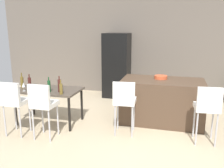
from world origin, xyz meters
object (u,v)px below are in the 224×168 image
kitchen_island (162,101)px  wine_bottle_end (22,82)px  refrigerator (117,65)px  bar_chair_left (124,99)px  wine_bottle_near (49,86)px  wine_bottle_left (59,85)px  fruit_bowl (161,77)px  wine_bottle_corner (61,89)px  dining_table (49,92)px  dining_chair_far (43,103)px  wine_bottle_right (30,82)px  dining_chair_near (14,100)px  bar_chair_middle (207,106)px  wine_glass_middle (23,85)px

kitchen_island → wine_bottle_end: bearing=-166.0°
kitchen_island → refrigerator: 2.23m
bar_chair_left → wine_bottle_near: (-1.54, -0.02, 0.16)m
wine_bottle_near → refrigerator: bearing=73.2°
kitchen_island → wine_bottle_left: size_ratio=5.31×
wine_bottle_end → fruit_bowl: size_ratio=1.18×
kitchen_island → wine_bottle_corner: wine_bottle_corner is taller
dining_table → dining_chair_far: size_ratio=1.27×
kitchen_island → wine_bottle_corner: 2.14m
bar_chair_left → wine_bottle_right: (-2.13, 0.20, 0.16)m
dining_table → wine_bottle_end: 0.63m
dining_chair_near → wine_bottle_corner: bearing=31.3°
bar_chair_middle → dining_table: bar_chair_middle is taller
refrigerator → dining_chair_far: bearing=-101.0°
refrigerator → dining_table: bearing=-111.0°
bar_chair_middle → dining_chair_far: same height
bar_chair_left → kitchen_island: bearing=53.4°
bar_chair_middle → fruit_bowl: bar_chair_middle is taller
bar_chair_middle → kitchen_island: bearing=133.4°
wine_bottle_end → fruit_bowl: (2.85, 0.85, 0.09)m
kitchen_island → wine_bottle_end: wine_bottle_end is taller
refrigerator → fruit_bowl: size_ratio=6.66×
wine_bottle_end → refrigerator: 2.82m
bar_chair_left → fruit_bowl: (0.59, 0.98, 0.26)m
wine_bottle_left → wine_bottle_corner: bearing=-54.1°
wine_bottle_near → wine_glass_middle: 0.54m
dining_chair_near → fruit_bowl: size_ratio=3.80×
fruit_bowl → wine_bottle_left: bearing=-153.7°
bar_chair_middle → wine_bottle_left: 2.79m
wine_bottle_right → wine_bottle_left: wine_bottle_left is taller
bar_chair_middle → dining_chair_near: size_ratio=1.00×
kitchen_island → refrigerator: size_ratio=0.93×
wine_bottle_left → refrigerator: (0.56, 2.49, 0.05)m
dining_chair_near → wine_bottle_right: 0.80m
dining_chair_far → wine_bottle_right: dining_chair_far is taller
wine_glass_middle → refrigerator: (1.30, 2.61, 0.06)m
dining_chair_far → wine_bottle_left: bearing=86.4°
wine_bottle_right → fruit_bowl: bearing=16.0°
wine_bottle_near → refrigerator: refrigerator is taller
bar_chair_middle → wine_bottle_near: bearing=-179.6°
kitchen_island → bar_chair_left: (-0.64, -0.86, 0.24)m
wine_bottle_near → fruit_bowl: wine_bottle_near is taller
dining_table → wine_bottle_corner: wine_bottle_corner is taller
dining_chair_near → wine_bottle_end: size_ratio=3.23×
kitchen_island → wine_bottle_corner: bearing=-152.5°
wine_bottle_right → refrigerator: bearing=59.7°
fruit_bowl → kitchen_island: bearing=-67.1°
dining_chair_near → wine_glass_middle: 0.51m
kitchen_island → dining_table: 2.42m
dining_table → wine_bottle_near: bearing=-56.1°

